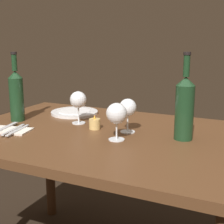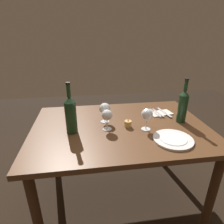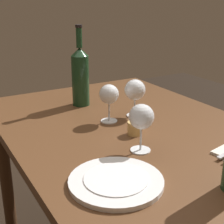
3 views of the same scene
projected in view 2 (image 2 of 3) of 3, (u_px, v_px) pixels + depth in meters
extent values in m
plane|color=black|center=(119.00, 198.00, 1.71)|extent=(6.00, 6.00, 0.00)
cube|color=#56351E|center=(120.00, 128.00, 1.42)|extent=(1.30, 0.90, 0.04)
cylinder|color=#412816|center=(37.00, 217.00, 1.15)|extent=(0.06, 0.06, 0.70)
cylinder|color=#412816|center=(212.00, 195.00, 1.30)|extent=(0.06, 0.06, 0.70)
cylinder|color=#412816|center=(54.00, 147.00, 1.84)|extent=(0.06, 0.06, 0.70)
cylinder|color=#412816|center=(167.00, 138.00, 1.99)|extent=(0.06, 0.06, 0.70)
cylinder|color=white|center=(146.00, 129.00, 1.36)|extent=(0.07, 0.07, 0.00)
cylinder|color=white|center=(146.00, 124.00, 1.34)|extent=(0.01, 0.01, 0.08)
sphere|color=white|center=(147.00, 114.00, 1.31)|extent=(0.08, 0.08, 0.08)
cylinder|color=#510A14|center=(147.00, 115.00, 1.32)|extent=(0.06, 0.06, 0.02)
cylinder|color=white|center=(107.00, 129.00, 1.36)|extent=(0.07, 0.07, 0.00)
cylinder|color=white|center=(107.00, 124.00, 1.34)|extent=(0.01, 0.01, 0.08)
sphere|color=white|center=(107.00, 115.00, 1.32)|extent=(0.08, 0.08, 0.08)
cylinder|color=#510A14|center=(107.00, 116.00, 1.32)|extent=(0.06, 0.06, 0.01)
cylinder|color=white|center=(105.00, 122.00, 1.47)|extent=(0.07, 0.07, 0.00)
cylinder|color=white|center=(105.00, 117.00, 1.46)|extent=(0.01, 0.01, 0.07)
sphere|color=white|center=(105.00, 109.00, 1.43)|extent=(0.09, 0.09, 0.09)
cylinder|color=#510A14|center=(105.00, 109.00, 1.43)|extent=(0.07, 0.07, 0.02)
cylinder|color=#19381E|center=(71.00, 118.00, 1.28)|extent=(0.08, 0.08, 0.22)
cone|color=#19381E|center=(69.00, 100.00, 1.23)|extent=(0.08, 0.08, 0.03)
cylinder|color=#19381E|center=(68.00, 91.00, 1.20)|extent=(0.03, 0.03, 0.09)
cylinder|color=black|center=(68.00, 83.00, 1.18)|extent=(0.03, 0.03, 0.01)
cylinder|color=#19381E|center=(183.00, 109.00, 1.43)|extent=(0.07, 0.07, 0.22)
cone|color=#19381E|center=(185.00, 93.00, 1.38)|extent=(0.07, 0.07, 0.03)
cylinder|color=#19381E|center=(186.00, 86.00, 1.36)|extent=(0.03, 0.03, 0.08)
cylinder|color=black|center=(187.00, 79.00, 1.34)|extent=(0.03, 0.03, 0.01)
cylinder|color=#DBB266|center=(128.00, 124.00, 1.39)|extent=(0.05, 0.05, 0.05)
cylinder|color=white|center=(128.00, 125.00, 1.39)|extent=(0.04, 0.04, 0.03)
cone|color=#F99E2D|center=(128.00, 120.00, 1.37)|extent=(0.01, 0.01, 0.02)
cylinder|color=white|center=(173.00, 139.00, 1.22)|extent=(0.26, 0.26, 0.01)
cylinder|color=white|center=(173.00, 138.00, 1.22)|extent=(0.18, 0.18, 0.00)
cube|color=silver|center=(161.00, 113.00, 1.62)|extent=(0.21, 0.14, 0.01)
cube|color=silver|center=(158.00, 113.00, 1.61)|extent=(0.05, 0.18, 0.00)
cube|color=silver|center=(155.00, 113.00, 1.61)|extent=(0.05, 0.18, 0.00)
cube|color=silver|center=(164.00, 112.00, 1.62)|extent=(0.06, 0.21, 0.00)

